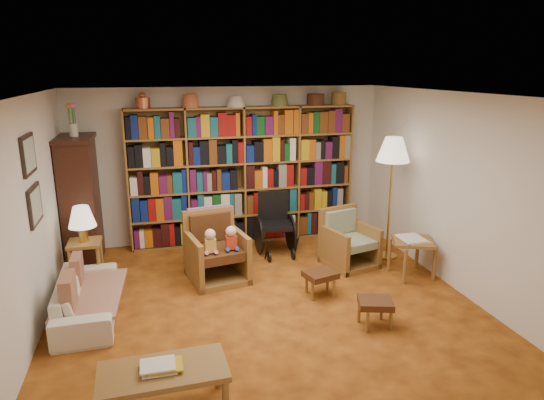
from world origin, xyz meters
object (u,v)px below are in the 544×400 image
object	(u,v)px
armchair_sage	(348,243)
footstool_b	(375,305)
armchair_leather	(216,251)
side_table_papers	(412,245)
coffee_table	(163,374)
wheelchair	(275,225)
side_table_lamp	(86,252)
footstool_a	(320,276)
floor_lamp	(393,155)
sofa	(87,297)

from	to	relation	value
armchair_sage	footstool_b	xyz separation A→B (m)	(-0.41, -1.76, -0.05)
armchair_leather	side_table_papers	distance (m)	2.68
side_table_papers	coffee_table	xyz separation A→B (m)	(-3.40, -1.98, -0.09)
wheelchair	side_table_papers	size ratio (longest dim) A/B	1.43
side_table_lamp	side_table_papers	size ratio (longest dim) A/B	0.89
footstool_a	footstool_b	xyz separation A→B (m)	(0.34, -0.85, -0.00)
side_table_lamp	armchair_leather	bearing A→B (deg)	-7.31
side_table_lamp	wheelchair	xyz separation A→B (m)	(2.71, 0.49, -0.01)
armchair_leather	coffee_table	bearing A→B (deg)	-106.85
armchair_leather	side_table_lamp	bearing A→B (deg)	172.69
wheelchair	footstool_a	size ratio (longest dim) A/B	2.11
footstool_a	armchair_sage	bearing A→B (deg)	50.70
coffee_table	armchair_leather	bearing A→B (deg)	73.15
armchair_leather	floor_lamp	xyz separation A→B (m)	(2.61, 0.09, 1.20)
side_table_lamp	side_table_papers	bearing A→B (deg)	-11.06
side_table_papers	sofa	bearing A→B (deg)	-178.61
footstool_a	coffee_table	distance (m)	2.62
armchair_sage	sofa	bearing A→B (deg)	-168.14
wheelchair	floor_lamp	bearing A→B (deg)	-21.42
floor_lamp	coffee_table	world-z (taller)	floor_lamp
wheelchair	footstool_a	distance (m)	1.62
armchair_sage	footstool_b	distance (m)	1.81
side_table_lamp	side_table_papers	xyz separation A→B (m)	(4.30, -0.84, 0.01)
side_table_lamp	armchair_sage	size ratio (longest dim) A/B	0.70
side_table_papers	footstool_b	distance (m)	1.57
side_table_lamp	footstool_b	distance (m)	3.77
footstool_b	footstool_a	bearing A→B (deg)	111.51
armchair_leather	side_table_papers	world-z (taller)	armchair_leather
side_table_papers	footstool_a	xyz separation A→B (m)	(-1.42, -0.27, -0.18)
armchair_sage	footstool_a	bearing A→B (deg)	-129.30
wheelchair	footstool_b	distance (m)	2.52
side_table_papers	coffee_table	size ratio (longest dim) A/B	0.62
side_table_lamp	armchair_leather	size ratio (longest dim) A/B	0.63
wheelchair	armchair_sage	bearing A→B (deg)	-37.24
footstool_a	footstool_b	world-z (taller)	footstool_a
armchair_sage	coffee_table	distance (m)	3.78
side_table_lamp	coffee_table	distance (m)	2.97
side_table_lamp	coffee_table	bearing A→B (deg)	-72.26
armchair_leather	wheelchair	bearing A→B (deg)	35.06
sofa	footstool_a	distance (m)	2.79
footstool_b	floor_lamp	bearing A→B (deg)	59.42
armchair_leather	armchair_sage	size ratio (longest dim) A/B	1.11
footstool_a	wheelchair	bearing A→B (deg)	96.17
wheelchair	footstool_b	world-z (taller)	wheelchair
wheelchair	side_table_papers	world-z (taller)	wheelchair
wheelchair	floor_lamp	distance (m)	2.06
floor_lamp	side_table_papers	world-z (taller)	floor_lamp
armchair_sage	footstool_a	distance (m)	1.17
side_table_lamp	wheelchair	size ratio (longest dim) A/B	0.62
coffee_table	side_table_lamp	bearing A→B (deg)	107.74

